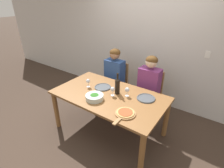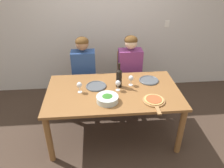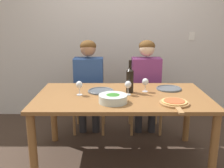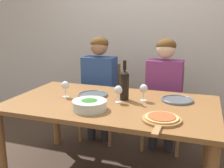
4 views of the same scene
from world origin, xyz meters
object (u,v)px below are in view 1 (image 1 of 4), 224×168
(person_man, at_px, (149,82))
(broccoli_bowl, at_px, (95,97))
(dinner_plate_left, at_px, (103,87))
(chair_right, at_px, (150,92))
(person_woman, at_px, (114,73))
(pizza_on_board, at_px, (125,113))
(wine_glass_left, at_px, (88,82))
(wine_glass_right, at_px, (127,90))
(chair_left, at_px, (117,82))
(wine_bottle, at_px, (117,86))
(wine_glass_centre, at_px, (113,90))
(dinner_plate_right, at_px, (146,98))

(person_man, xyz_separation_m, broccoli_bowl, (-0.44, -0.99, 0.03))
(dinner_plate_left, bearing_deg, chair_right, 51.71)
(person_woman, height_order, pizza_on_board, person_woman)
(pizza_on_board, distance_m, wine_glass_left, 0.98)
(person_woman, distance_m, dinner_plate_left, 0.65)
(dinner_plate_left, distance_m, wine_glass_right, 0.49)
(person_man, bearing_deg, chair_left, 171.94)
(chair_right, bearing_deg, wine_glass_left, -132.79)
(chair_left, bearing_deg, broccoli_bowl, -73.75)
(wine_bottle, relative_size, wine_glass_centre, 2.34)
(broccoli_bowl, bearing_deg, person_man, 65.88)
(chair_left, bearing_deg, dinner_plate_left, -75.46)
(chair_right, xyz_separation_m, pizza_on_board, (0.13, -1.15, 0.25))
(chair_right, relative_size, wine_glass_centre, 6.03)
(wine_bottle, xyz_separation_m, wine_glass_right, (0.17, 0.02, -0.04))
(wine_glass_right, xyz_separation_m, wine_glass_centre, (-0.19, -0.12, 0.00))
(wine_glass_right, bearing_deg, dinner_plate_right, 19.27)
(person_woman, height_order, broccoli_bowl, person_woman)
(broccoli_bowl, xyz_separation_m, wine_glass_centre, (0.16, 0.25, 0.06))
(pizza_on_board, bearing_deg, wine_glass_centre, 143.88)
(wine_glass_right, bearing_deg, dinner_plate_left, 179.86)
(wine_glass_left, relative_size, wine_glass_centre, 1.00)
(dinner_plate_left, distance_m, dinner_plate_right, 0.77)
(chair_right, xyz_separation_m, wine_glass_left, (-0.79, -0.86, 0.34))
(person_woman, relative_size, dinner_plate_left, 4.39)
(person_woman, bearing_deg, wine_glass_centre, -57.08)
(dinner_plate_left, bearing_deg, wine_bottle, -3.66)
(dinner_plate_right, distance_m, wine_glass_centre, 0.53)
(broccoli_bowl, distance_m, dinner_plate_left, 0.39)
(person_man, distance_m, wine_glass_right, 0.63)
(wine_bottle, bearing_deg, wine_glass_centre, -103.77)
(chair_right, height_order, dinner_plate_right, chair_right)
(person_woman, bearing_deg, chair_left, 90.00)
(chair_right, bearing_deg, wine_bottle, -109.17)
(wine_glass_right, bearing_deg, wine_glass_centre, -148.56)
(wine_glass_left, bearing_deg, wine_glass_centre, 1.14)
(wine_bottle, relative_size, wine_glass_left, 2.34)
(wine_bottle, relative_size, dinner_plate_right, 1.25)
(dinner_plate_right, height_order, wine_glass_left, wine_glass_left)
(person_woman, bearing_deg, chair_right, 8.06)
(wine_glass_left, bearing_deg, dinner_plate_right, 13.00)
(chair_right, height_order, broccoli_bowl, chair_right)
(chair_left, bearing_deg, wine_glass_centre, -60.54)
(person_woman, distance_m, person_man, 0.76)
(dinner_plate_right, bearing_deg, person_woman, 151.37)
(broccoli_bowl, bearing_deg, wine_bottle, 62.38)
(person_man, height_order, dinner_plate_right, person_man)
(wine_bottle, distance_m, broccoli_bowl, 0.41)
(wine_glass_left, bearing_deg, pizza_on_board, -17.66)
(dinner_plate_left, xyz_separation_m, wine_glass_centre, (0.29, -0.12, 0.10))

